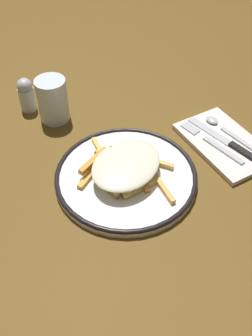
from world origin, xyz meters
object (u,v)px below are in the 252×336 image
(plate, at_px, (126,176))
(water_glass, at_px, (53,100))
(napkin, at_px, (224,143))
(knife, at_px, (231,144))
(fork, at_px, (211,142))
(fries_heap, at_px, (125,167))
(salt_shaker, at_px, (26,94))
(spoon, at_px, (222,128))

(plate, distance_m, water_glass, 0.27)
(napkin, xyz_separation_m, knife, (0.00, -0.02, 0.01))
(plate, relative_size, knife, 1.41)
(fork, bearing_deg, fries_heap, 174.46)
(water_glass, xyz_separation_m, salt_shaker, (-0.04, 0.07, -0.01))
(water_glass, height_order, salt_shaker, water_glass)
(salt_shaker, bearing_deg, fries_heap, -78.79)
(plate, bearing_deg, napkin, -7.91)
(plate, relative_size, salt_shaker, 3.37)
(fork, distance_m, salt_shaker, 0.46)
(spoon, xyz_separation_m, water_glass, (-0.30, 0.27, 0.04))
(fries_heap, relative_size, knife, 1.17)
(fries_heap, bearing_deg, fork, -5.54)
(plate, xyz_separation_m, salt_shaker, (-0.07, 0.34, 0.03))
(knife, xyz_separation_m, spoon, (0.02, 0.05, 0.00))
(napkin, height_order, water_glass, water_glass)
(salt_shaker, bearing_deg, fork, -51.66)
(fries_heap, relative_size, water_glass, 2.29)
(fries_heap, xyz_separation_m, fork, (0.22, -0.02, -0.02))
(fries_heap, bearing_deg, water_glass, 96.09)
(fork, height_order, knife, knife)
(fork, xyz_separation_m, spoon, (0.05, 0.02, 0.00))
(napkin, bearing_deg, salt_shaker, 130.16)
(fries_heap, distance_m, water_glass, 0.27)
(fries_heap, bearing_deg, salt_shaker, 101.21)
(spoon, bearing_deg, fork, -157.51)
(napkin, distance_m, knife, 0.02)
(fries_heap, bearing_deg, napkin, -7.66)
(knife, distance_m, water_glass, 0.43)
(fork, xyz_separation_m, salt_shaker, (-0.29, 0.36, 0.03))
(plate, distance_m, fries_heap, 0.03)
(fork, bearing_deg, water_glass, 130.33)
(fries_heap, relative_size, salt_shaker, 2.80)
(salt_shaker, bearing_deg, spoon, -44.84)
(napkin, distance_m, spoon, 0.04)
(knife, distance_m, spoon, 0.06)
(spoon, distance_m, salt_shaker, 0.48)
(fork, distance_m, water_glass, 0.38)
(fries_heap, height_order, spoon, fries_heap)
(napkin, bearing_deg, water_glass, 132.36)
(spoon, height_order, salt_shaker, salt_shaker)
(plate, height_order, napkin, plate)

